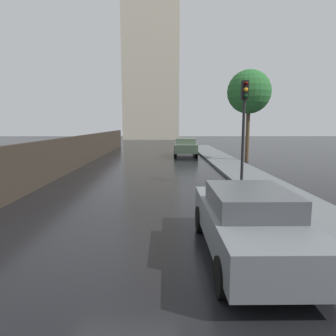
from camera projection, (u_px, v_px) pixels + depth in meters
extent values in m
plane|color=black|center=(119.00, 253.00, 6.17)|extent=(120.00, 120.00, 0.00)
cube|color=slate|center=(248.00, 225.00, 5.94)|extent=(1.66, 4.26, 0.66)
cube|color=#494D50|center=(250.00, 199.00, 5.81)|extent=(1.46, 1.94, 0.40)
cylinder|color=black|center=(201.00, 219.00, 7.36)|extent=(0.22, 0.63, 0.63)
cylinder|color=black|center=(262.00, 219.00, 7.39)|extent=(0.22, 0.63, 0.63)
cylinder|color=black|center=(224.00, 277.00, 4.58)|extent=(0.22, 0.63, 0.63)
cylinder|color=black|center=(322.00, 276.00, 4.61)|extent=(0.22, 0.63, 0.63)
cube|color=slate|center=(185.00, 148.00, 25.44)|extent=(2.01, 4.51, 0.68)
cube|color=#4D5C49|center=(185.00, 141.00, 25.34)|extent=(1.69, 2.07, 0.44)
cylinder|color=black|center=(175.00, 150.00, 26.96)|extent=(0.24, 0.64, 0.63)
cylinder|color=black|center=(194.00, 150.00, 26.92)|extent=(0.24, 0.64, 0.63)
cylinder|color=black|center=(175.00, 153.00, 24.06)|extent=(0.24, 0.64, 0.63)
cylinder|color=black|center=(197.00, 153.00, 24.01)|extent=(0.24, 0.64, 0.63)
cylinder|color=black|center=(243.00, 142.00, 12.56)|extent=(0.12, 0.12, 3.47)
cube|color=black|center=(245.00, 90.00, 12.26)|extent=(0.26, 0.26, 0.75)
sphere|color=#360503|center=(246.00, 83.00, 12.05)|extent=(0.17, 0.17, 0.17)
sphere|color=orange|center=(246.00, 90.00, 12.09)|extent=(0.17, 0.17, 0.17)
sphere|color=black|center=(246.00, 96.00, 12.12)|extent=(0.17, 0.17, 0.17)
cylinder|color=#4C3823|center=(247.00, 135.00, 20.91)|extent=(0.26, 0.26, 3.76)
sphere|color=#28662D|center=(249.00, 92.00, 20.48)|extent=(2.96, 2.96, 2.96)
cube|color=beige|center=(152.00, 49.00, 52.96)|extent=(9.64, 10.44, 31.45)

